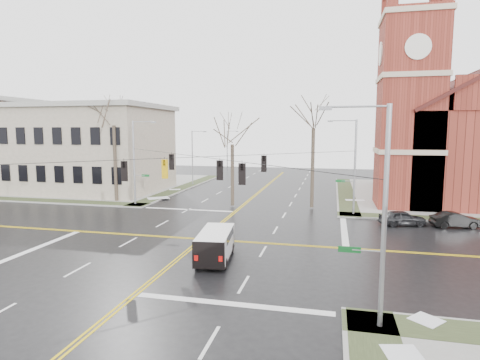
% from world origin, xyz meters
% --- Properties ---
extents(ground, '(120.00, 120.00, 0.00)m').
position_xyz_m(ground, '(0.00, 0.00, 0.00)').
color(ground, black).
rests_on(ground, ground).
extents(sidewalks, '(80.00, 80.00, 0.17)m').
position_xyz_m(sidewalks, '(0.00, 0.00, 0.08)').
color(sidewalks, gray).
rests_on(sidewalks, ground).
extents(road_markings, '(100.00, 100.00, 0.01)m').
position_xyz_m(road_markings, '(0.00, 0.00, 0.01)').
color(road_markings, gold).
rests_on(road_markings, ground).
extents(church, '(24.28, 27.48, 27.50)m').
position_xyz_m(church, '(24.76, 24.78, 8.43)').
color(church, maroon).
rests_on(church, ground).
extents(civic_building_a, '(18.00, 14.00, 11.00)m').
position_xyz_m(civic_building_a, '(-22.00, 20.00, 5.50)').
color(civic_building_a, gray).
rests_on(civic_building_a, ground).
extents(signal_pole_ne, '(2.75, 0.22, 9.00)m').
position_xyz_m(signal_pole_ne, '(11.32, 11.50, 4.95)').
color(signal_pole_ne, gray).
rests_on(signal_pole_ne, ground).
extents(signal_pole_nw, '(2.75, 0.22, 9.00)m').
position_xyz_m(signal_pole_nw, '(-11.32, 11.50, 4.95)').
color(signal_pole_nw, gray).
rests_on(signal_pole_nw, ground).
extents(signal_pole_se, '(2.75, 0.22, 9.00)m').
position_xyz_m(signal_pole_se, '(11.32, -11.50, 4.95)').
color(signal_pole_se, gray).
rests_on(signal_pole_se, ground).
extents(span_wires, '(23.02, 23.02, 0.03)m').
position_xyz_m(span_wires, '(0.00, 0.00, 6.20)').
color(span_wires, black).
rests_on(span_wires, ground).
extents(traffic_signals, '(8.21, 8.26, 1.30)m').
position_xyz_m(traffic_signals, '(-0.00, -0.67, 5.45)').
color(traffic_signals, black).
rests_on(traffic_signals, ground).
extents(streetlight_north_a, '(2.30, 0.20, 8.00)m').
position_xyz_m(streetlight_north_a, '(-10.65, 28.00, 4.47)').
color(streetlight_north_a, gray).
rests_on(streetlight_north_a, ground).
extents(streetlight_north_b, '(2.30, 0.20, 8.00)m').
position_xyz_m(streetlight_north_b, '(-10.65, 48.00, 4.47)').
color(streetlight_north_b, gray).
rests_on(streetlight_north_b, ground).
extents(cargo_van, '(2.48, 5.06, 1.85)m').
position_xyz_m(cargo_van, '(2.37, -4.29, 1.09)').
color(cargo_van, white).
rests_on(cargo_van, ground).
extents(parked_car_a, '(4.13, 2.45, 1.32)m').
position_xyz_m(parked_car_a, '(15.40, 8.10, 0.66)').
color(parked_car_a, black).
rests_on(parked_car_a, ground).
extents(parked_car_b, '(4.14, 2.06, 1.30)m').
position_xyz_m(parked_car_b, '(19.66, 8.30, 0.65)').
color(parked_car_b, black).
rests_on(parked_car_b, ground).
extents(tree_nw_far, '(4.00, 4.00, 12.80)m').
position_xyz_m(tree_nw_far, '(-14.54, 12.83, 9.25)').
color(tree_nw_far, '#3D3027').
rests_on(tree_nw_far, ground).
extents(tree_nw_near, '(4.00, 4.00, 9.78)m').
position_xyz_m(tree_nw_near, '(-0.93, 13.06, 7.10)').
color(tree_nw_near, '#3D3027').
rests_on(tree_nw_near, ground).
extents(tree_ne, '(4.00, 4.00, 12.32)m').
position_xyz_m(tree_ne, '(7.41, 13.98, 8.90)').
color(tree_ne, '#3D3027').
rests_on(tree_ne, ground).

